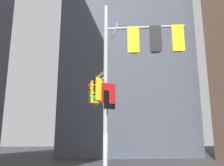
{
  "coord_description": "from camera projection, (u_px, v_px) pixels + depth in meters",
  "views": [
    {
      "loc": [
        -0.46,
        -9.46,
        2.34
      ],
      "look_at": [
        0.25,
        -0.02,
        4.52
      ],
      "focal_mm": 38.38,
      "sensor_mm": 36.0,
      "label": 1
    }
  ],
  "objects": [
    {
      "name": "signal_pole_assembly",
      "position": [
        123.0,
        71.0,
        10.09
      ],
      "size": [
        4.02,
        2.66,
        7.97
      ],
      "color": "#B2B2B5",
      "rests_on": "ground"
    }
  ]
}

